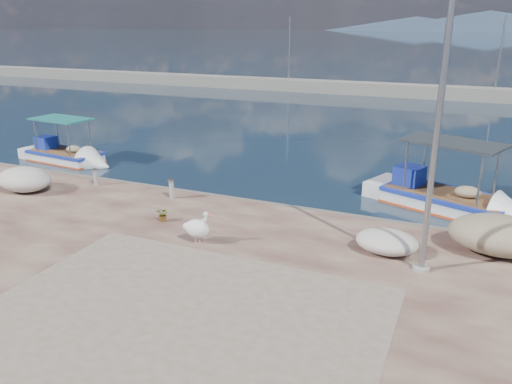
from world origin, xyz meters
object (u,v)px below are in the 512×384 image
(pelican, at_px, (198,228))
(lamp_post, at_px, (435,149))
(boat_right, at_px, (444,202))
(boat_left, at_px, (65,157))
(bollard_near, at_px, (172,188))

(pelican, xyz_separation_m, lamp_post, (6.32, 0.89, 2.82))
(lamp_post, bearing_deg, boat_right, 88.58)
(boat_right, distance_m, pelican, 10.00)
(boat_left, xyz_separation_m, bollard_near, (9.09, -3.98, 0.71))
(lamp_post, bearing_deg, boat_left, 161.25)
(lamp_post, height_order, bollard_near, lamp_post)
(boat_right, xyz_separation_m, pelican, (-6.49, -7.57, 0.74))
(boat_left, height_order, bollard_near, boat_left)
(pelican, bearing_deg, boat_right, 37.22)
(boat_right, xyz_separation_m, lamp_post, (-0.17, -6.68, 3.56))
(lamp_post, distance_m, bollard_near, 9.96)
(lamp_post, bearing_deg, pelican, -172.00)
(boat_left, xyz_separation_m, pelican, (12.02, -7.12, 0.78))
(boat_left, relative_size, pelican, 5.18)
(bollard_near, bearing_deg, boat_left, 156.36)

